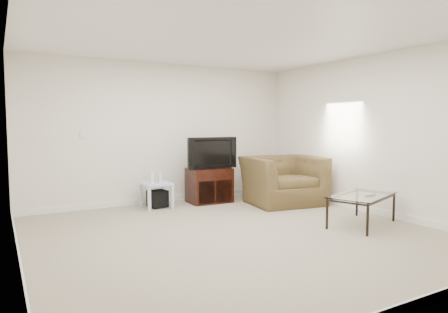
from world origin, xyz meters
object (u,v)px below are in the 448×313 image
coffee_table (362,210)px  tv_stand (209,185)px  subwoofer (158,199)px  recliner (283,172)px  television (210,153)px  side_table (156,195)px

coffee_table → tv_stand: bearing=113.4°
subwoofer → coffee_table: size_ratio=0.26×
recliner → coffee_table: size_ratio=1.17×
television → subwoofer: size_ratio=3.21×
side_table → recliner: size_ratio=0.35×
subwoofer → side_table: bearing=-144.8°
side_table → subwoofer: size_ratio=1.59×
television → side_table: size_ratio=2.02×
subwoofer → television: bearing=-2.9°
side_table → television: bearing=-1.8°
television → side_table: (-1.01, 0.03, -0.69)m
side_table → subwoofer: 0.07m
side_table → subwoofer: (0.03, 0.02, -0.06)m
recliner → subwoofer: bearing=168.2°
coffee_table → side_table: bearing=129.7°
tv_stand → subwoofer: tv_stand is taller
television → side_table: 1.22m
television → subwoofer: 1.24m
tv_stand → coffee_table: 2.75m
television → subwoofer: (-0.98, 0.05, -0.75)m
side_table → recliner: 2.26m
subwoofer → recliner: 2.25m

